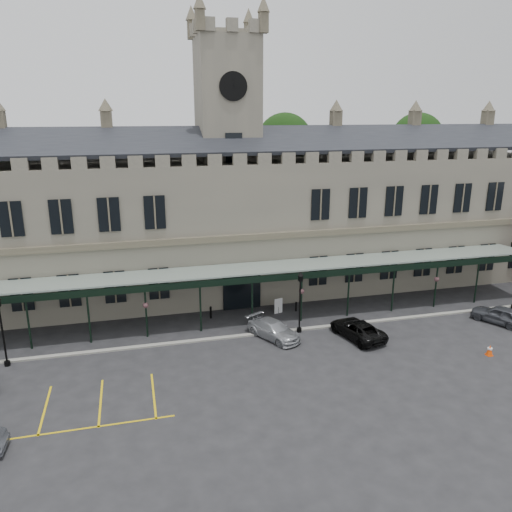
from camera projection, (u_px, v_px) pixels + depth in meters
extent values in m
plane|color=black|center=(279.00, 370.00, 32.19)|extent=(140.00, 140.00, 0.00)
cube|color=#666155|center=(229.00, 226.00, 45.41)|extent=(60.00, 10.00, 12.00)
cube|color=brown|center=(241.00, 238.00, 40.54)|extent=(60.00, 0.35, 0.50)
cube|color=black|center=(234.00, 140.00, 40.91)|extent=(60.00, 4.77, 2.20)
cube|color=black|center=(223.00, 137.00, 45.57)|extent=(60.00, 4.77, 2.20)
cube|color=black|center=(242.00, 287.00, 41.81)|extent=(3.20, 0.18, 3.80)
cube|color=#666155|center=(228.00, 171.00, 44.02)|extent=(5.00, 5.00, 22.00)
cylinder|color=silver|center=(233.00, 86.00, 39.69)|extent=(2.20, 0.12, 2.20)
cylinder|color=black|center=(233.00, 86.00, 39.62)|extent=(2.30, 0.04, 2.30)
cube|color=black|center=(234.00, 150.00, 41.08)|extent=(1.40, 0.12, 2.80)
cube|color=#8C9E93|center=(247.00, 269.00, 39.43)|extent=(50.00, 4.00, 0.40)
cube|color=black|center=(253.00, 280.00, 37.63)|extent=(50.00, 0.18, 0.50)
cube|color=gray|center=(258.00, 334.00, 37.29)|extent=(60.00, 0.40, 0.12)
cylinder|color=#332314|center=(284.00, 205.00, 55.68)|extent=(0.70, 0.70, 12.00)
sphere|color=black|center=(285.00, 141.00, 53.73)|extent=(6.00, 6.00, 6.00)
cylinder|color=#332314|center=(412.00, 199.00, 59.45)|extent=(0.70, 0.70, 12.00)
sphere|color=black|center=(417.00, 139.00, 57.50)|extent=(6.00, 6.00, 6.00)
cylinder|color=black|center=(7.00, 363.00, 32.74)|extent=(0.38, 0.38, 0.32)
cylinder|color=black|center=(3.00, 336.00, 32.19)|extent=(0.13, 0.13, 4.24)
cylinder|color=black|center=(299.00, 330.00, 37.76)|extent=(0.37, 0.37, 0.31)
cylinder|color=black|center=(300.00, 306.00, 37.23)|extent=(0.12, 0.12, 4.13)
cube|color=black|center=(301.00, 278.00, 36.61)|extent=(0.29, 0.29, 0.41)
cone|color=black|center=(301.00, 274.00, 36.51)|extent=(0.45, 0.45, 0.31)
cube|color=#E64107|center=(489.00, 355.00, 34.16)|extent=(0.42, 0.42, 0.04)
cone|color=#E64107|center=(490.00, 350.00, 34.06)|extent=(0.48, 0.48, 0.77)
cylinder|color=silver|center=(490.00, 349.00, 34.03)|extent=(0.32, 0.32, 0.11)
cylinder|color=black|center=(278.00, 310.00, 41.24)|extent=(0.06, 0.06, 0.53)
cube|color=silver|center=(278.00, 306.00, 41.14)|extent=(0.73, 0.23, 1.27)
cylinder|color=black|center=(211.00, 312.00, 40.16)|extent=(0.18, 0.18, 0.99)
cylinder|color=black|center=(296.00, 307.00, 41.61)|extent=(0.15, 0.15, 0.82)
imported|color=#999CA1|center=(274.00, 330.00, 36.62)|extent=(3.78, 4.83, 1.31)
imported|color=black|center=(357.00, 329.00, 36.68)|extent=(3.26, 5.13, 1.32)
imported|color=#3E4046|center=(500.00, 315.00, 39.17)|extent=(3.55, 4.52, 1.44)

